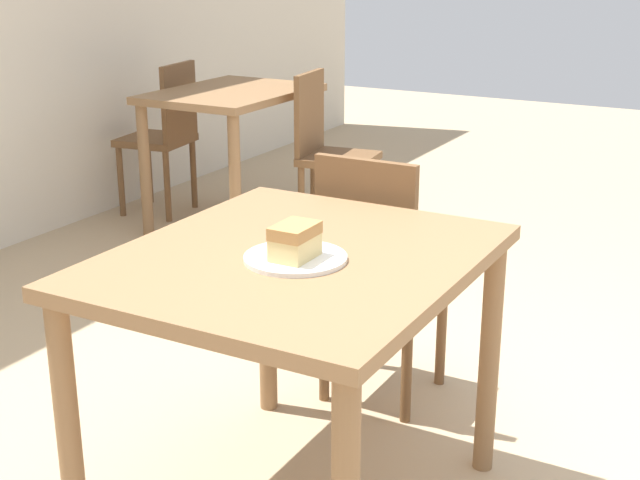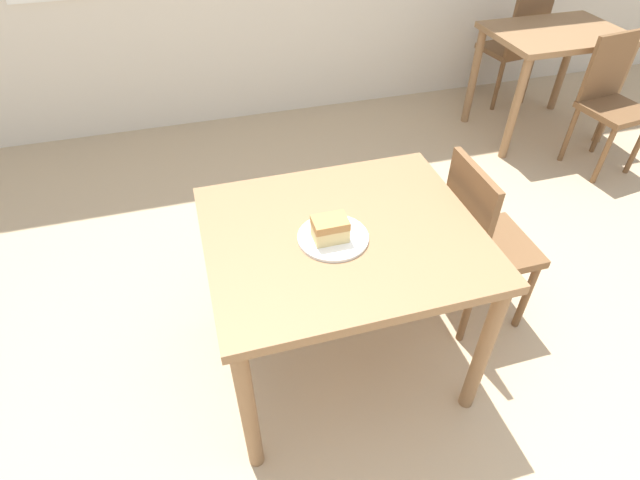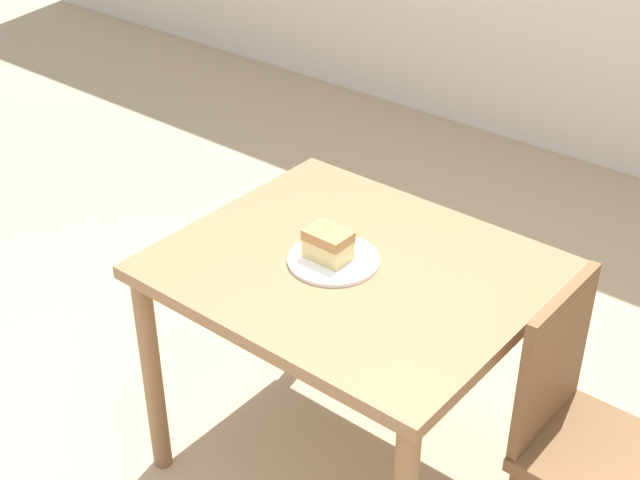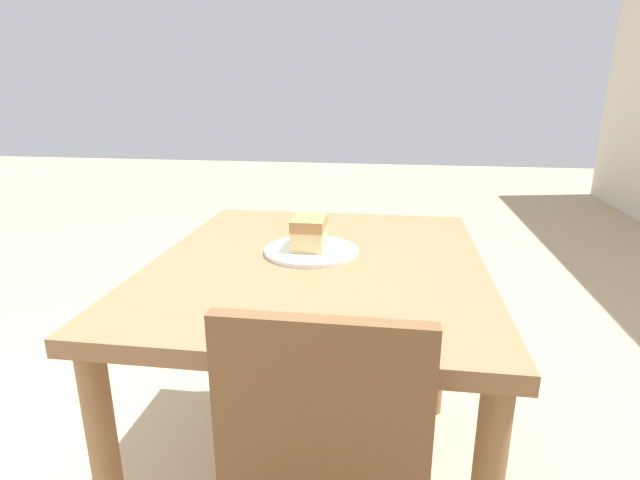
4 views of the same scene
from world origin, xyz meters
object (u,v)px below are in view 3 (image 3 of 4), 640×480
at_px(dining_table_near, 352,295).
at_px(plate, 334,260).
at_px(chair_near_window, 581,433).
at_px(cake_slice, 328,244).

bearing_deg(dining_table_near, plate, -150.30).
relative_size(chair_near_window, cake_slice, 7.07).
xyz_separation_m(dining_table_near, plate, (-0.05, -0.03, 0.11)).
distance_m(chair_near_window, plate, 0.80).
bearing_deg(chair_near_window, plate, 98.90).
height_order(chair_near_window, plate, chair_near_window).
distance_m(dining_table_near, cake_slice, 0.18).
relative_size(dining_table_near, plate, 3.92).
bearing_deg(cake_slice, plate, 27.67).
distance_m(dining_table_near, chair_near_window, 0.72).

